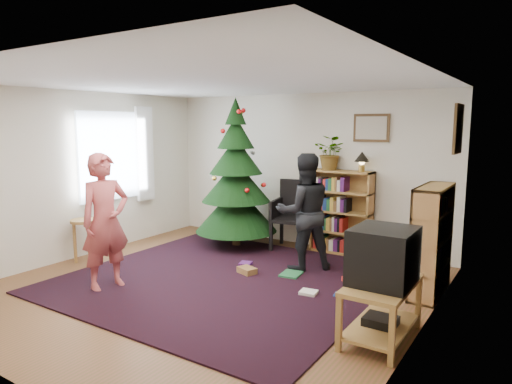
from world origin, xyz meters
The scene contains 22 objects.
floor centered at (0.00, 0.00, 0.00)m, with size 5.00×5.00×0.00m, color brown.
ceiling centered at (0.00, 0.00, 2.50)m, with size 5.00×5.00×0.00m, color white.
wall_back centered at (0.00, 2.50, 1.25)m, with size 5.00×0.02×2.50m, color silver.
wall_left centered at (-2.50, 0.00, 1.25)m, with size 0.02×5.00×2.50m, color silver.
wall_right centered at (2.50, 0.00, 1.25)m, with size 0.02×5.00×2.50m, color silver.
rug centered at (0.00, 0.30, 0.01)m, with size 3.80×3.60×0.02m, color black.
window_pane centered at (-2.47, 0.60, 1.50)m, with size 0.04×1.20×1.40m, color silver.
curtain centered at (-2.43, 1.30, 1.50)m, with size 0.06×0.35×1.60m, color white.
picture_back centered at (1.15, 2.48, 1.95)m, with size 0.55×0.03×0.42m.
picture_right centered at (2.48, 1.75, 1.95)m, with size 0.03×0.50×0.60m.
christmas_tree centered at (-0.84, 1.76, 1.01)m, with size 1.34×1.34×2.43m.
bookshelf_back centered at (0.77, 2.34, 0.66)m, with size 0.95×0.30×1.30m.
bookshelf_right centered at (2.34, 1.27, 0.66)m, with size 0.30×0.95×1.30m.
tv_stand centered at (2.22, -0.20, 0.33)m, with size 0.53×0.95×0.55m.
crt_tv centered at (2.22, -0.20, 0.81)m, with size 0.55×0.59×0.52m.
armchair centered at (0.04, 2.21, 0.60)m, with size 0.72×0.72×1.11m.
stool centered at (-2.20, -0.15, 0.49)m, with size 0.38×0.38×0.63m.
person_standing centered at (-1.04, -0.69, 0.84)m, with size 0.61×0.40×1.67m, color #B14847.
person_by_chair centered at (0.65, 1.28, 0.81)m, with size 0.79×0.61×1.62m, color black.
potted_plant centered at (0.57, 2.34, 1.57)m, with size 0.48×0.41×0.53m, color gray.
table_lamp centered at (1.07, 2.34, 1.50)m, with size 0.23×0.23×0.30m.
floor_clutter centered at (0.96, 0.80, 0.04)m, with size 2.17×0.87×0.08m.
Camera 1 is at (3.44, -4.25, 2.01)m, focal length 32.00 mm.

